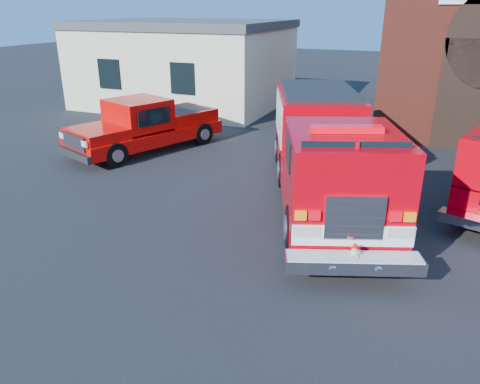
% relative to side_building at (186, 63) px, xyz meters
% --- Properties ---
extents(ground, '(100.00, 100.00, 0.00)m').
position_rel_side_building_xyz_m(ground, '(9.00, -13.00, -2.20)').
color(ground, black).
rests_on(ground, ground).
extents(side_building, '(10.20, 8.20, 4.35)m').
position_rel_side_building_xyz_m(side_building, '(0.00, 0.00, 0.00)').
color(side_building, beige).
rests_on(side_building, ground).
extents(fire_engine, '(5.41, 9.22, 2.75)m').
position_rel_side_building_xyz_m(fire_engine, '(10.08, -10.76, -0.78)').
color(fire_engine, black).
rests_on(fire_engine, ground).
extents(pickup_truck, '(4.15, 6.28, 1.94)m').
position_rel_side_building_xyz_m(pickup_truck, '(2.89, -8.54, -1.29)').
color(pickup_truck, black).
rests_on(pickup_truck, ground).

